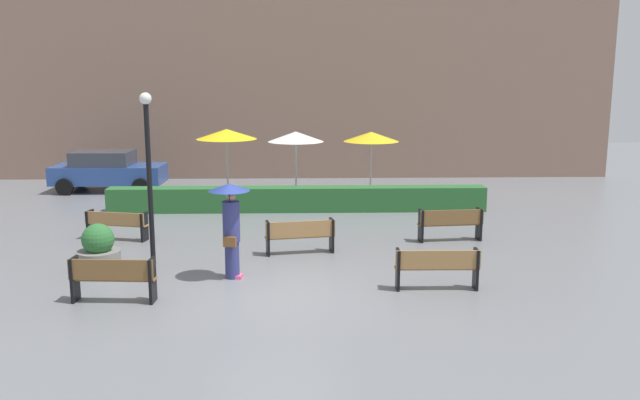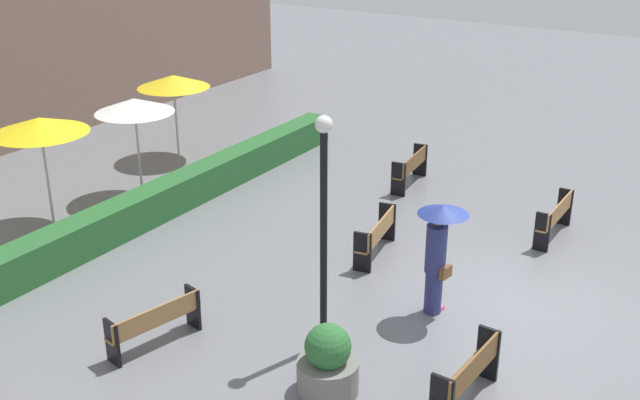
% 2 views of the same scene
% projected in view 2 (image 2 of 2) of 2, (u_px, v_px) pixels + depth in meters
% --- Properties ---
extents(ground_plane, '(60.00, 60.00, 0.00)m').
position_uv_depth(ground_plane, '(508.00, 304.00, 14.39)').
color(ground_plane, slate).
extents(bench_far_right, '(1.79, 0.55, 0.89)m').
position_uv_depth(bench_far_right, '(411.00, 166.00, 19.87)').
color(bench_far_right, brown).
rests_on(bench_far_right, ground).
extents(bench_near_left, '(1.71, 0.48, 0.91)m').
position_uv_depth(bench_near_left, '(469.00, 374.00, 11.42)').
color(bench_near_left, brown).
rests_on(bench_near_left, ground).
extents(bench_near_right, '(1.78, 0.35, 0.88)m').
position_uv_depth(bench_near_right, '(556.00, 216.00, 16.90)').
color(bench_near_right, '#9E7242').
rests_on(bench_near_right, ground).
extents(bench_far_left, '(1.76, 0.74, 0.79)m').
position_uv_depth(bench_far_left, '(155.00, 321.00, 12.91)').
color(bench_far_left, '#9E7242').
rests_on(bench_far_left, ground).
extents(bench_mid_center, '(1.79, 0.66, 0.87)m').
position_uv_depth(bench_mid_center, '(377.00, 233.00, 16.09)').
color(bench_mid_center, '#9E7242').
rests_on(bench_mid_center, ground).
extents(pedestrian_with_umbrella, '(0.91, 0.91, 2.16)m').
position_uv_depth(pedestrian_with_umbrella, '(438.00, 246.00, 13.58)').
color(pedestrian_with_umbrella, navy).
rests_on(pedestrian_with_umbrella, ground).
extents(planter_pot, '(0.97, 0.97, 1.17)m').
position_uv_depth(planter_pot, '(328.00, 364.00, 11.72)').
color(planter_pot, slate).
rests_on(planter_pot, ground).
extents(lamp_post, '(0.28, 0.28, 4.08)m').
position_uv_depth(lamp_post, '(324.00, 212.00, 12.15)').
color(lamp_post, black).
rests_on(lamp_post, ground).
extents(patio_umbrella_yellow, '(2.13, 2.13, 2.58)m').
position_uv_depth(patio_umbrella_yellow, '(40.00, 125.00, 16.81)').
color(patio_umbrella_yellow, silver).
rests_on(patio_umbrella_yellow, ground).
extents(patio_umbrella_white, '(1.93, 1.93, 2.53)m').
position_uv_depth(patio_umbrella_white, '(134.00, 106.00, 18.53)').
color(patio_umbrella_white, silver).
rests_on(patio_umbrella_white, ground).
extents(patio_umbrella_yellow_far, '(2.03, 2.03, 2.41)m').
position_uv_depth(patio_umbrella_yellow_far, '(173.00, 81.00, 21.34)').
color(patio_umbrella_yellow_far, silver).
rests_on(patio_umbrella_yellow_far, ground).
extents(hedge_strip, '(12.49, 0.70, 0.81)m').
position_uv_depth(hedge_strip, '(183.00, 190.00, 18.66)').
color(hedge_strip, '#28602D').
rests_on(hedge_strip, ground).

